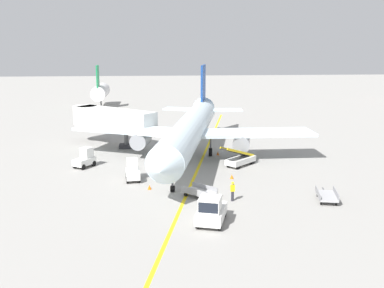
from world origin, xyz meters
name	(u,v)px	position (x,y,z in m)	size (l,w,h in m)	color
ground_plane	(187,192)	(0.00, 0.00, 0.00)	(300.00, 300.00, 0.00)	gray
taxi_line_yellow	(195,176)	(1.18, 5.00, 0.00)	(0.30, 80.00, 0.01)	yellow
airliner	(190,129)	(1.29, 12.00, 3.42)	(27.98, 35.08, 10.10)	silver
jet_bridge	(108,118)	(-8.85, 19.95, 3.54)	(11.38, 10.14, 4.85)	silver
pushback_tug	(211,211)	(1.29, -7.28, 0.99)	(2.85, 3.99, 2.20)	silver
baggage_tug_near_wing	(133,171)	(-4.98, 4.06, 0.93)	(1.55, 2.52, 2.10)	silver
baggage_tug_by_cargo_door	(85,159)	(-10.31, 9.24, 0.93)	(2.41, 2.72, 2.10)	silver
belt_loader_forward_hold	(240,159)	(6.41, 8.33, 0.78)	(4.48, 4.36, 2.59)	silver
baggage_cart_loaded	(200,192)	(1.03, -1.47, 0.47)	(3.28, 3.18, 0.94)	#A5A5A8
baggage_cart_empty_trailing	(327,196)	(11.65, -3.28, 0.47)	(2.12, 3.84, 0.94)	#A5A5A8
ground_crew_marshaller	(233,191)	(3.70, -2.62, 0.91)	(0.36, 0.24, 1.70)	#26262D
safety_cone_nose_left	(218,153)	(4.68, 13.26, 0.22)	(0.36, 0.36, 0.44)	orange
safety_cone_nose_right	(232,177)	(4.72, 3.66, 0.22)	(0.36, 0.36, 0.44)	orange
safety_cone_wingtip_left	(149,187)	(-3.33, 1.03, 0.22)	(0.36, 0.36, 0.44)	orange
distant_aircraft_far_left	(100,91)	(-14.20, 57.36, 3.22)	(3.00, 10.10, 8.80)	silver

